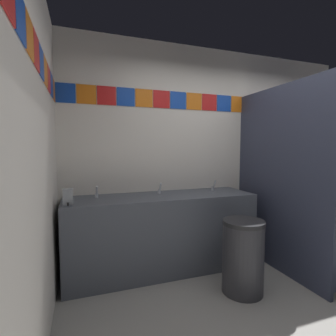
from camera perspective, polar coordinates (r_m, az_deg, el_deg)
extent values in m
plane|color=gray|center=(2.69, 29.31, -27.83)|extent=(8.79, 8.79, 0.00)
cube|color=silver|center=(3.55, 10.37, 3.51)|extent=(4.00, 0.08, 2.72)
cube|color=#1947B7|center=(3.11, -22.12, 15.37)|extent=(0.21, 0.01, 0.21)
cube|color=orange|center=(3.11, -17.87, 15.49)|extent=(0.21, 0.01, 0.21)
cube|color=red|center=(3.12, -13.65, 15.53)|extent=(0.21, 0.01, 0.21)
cube|color=#1947B7|center=(3.15, -9.47, 15.49)|extent=(0.21, 0.01, 0.21)
cube|color=orange|center=(3.20, -5.40, 15.37)|extent=(0.21, 0.01, 0.21)
cube|color=red|center=(3.26, -1.47, 15.19)|extent=(0.21, 0.01, 0.21)
cube|color=#1947B7|center=(3.33, 2.30, 14.95)|extent=(0.21, 0.01, 0.21)
cube|color=orange|center=(3.41, 5.89, 14.66)|extent=(0.21, 0.01, 0.21)
cube|color=red|center=(3.51, 9.28, 14.34)|extent=(0.21, 0.01, 0.21)
cube|color=#1947B7|center=(3.62, 12.47, 13.99)|extent=(0.21, 0.01, 0.21)
cube|color=orange|center=(3.74, 15.45, 13.63)|extent=(0.21, 0.01, 0.21)
cube|color=red|center=(3.87, 18.23, 13.26)|extent=(0.21, 0.01, 0.21)
cube|color=#1947B7|center=(4.00, 20.83, 12.88)|extent=(0.21, 0.01, 0.21)
cube|color=orange|center=(4.15, 23.24, 12.51)|extent=(0.21, 0.01, 0.21)
cube|color=red|center=(4.30, 25.47, 12.14)|extent=(0.21, 0.01, 0.21)
cube|color=#1947B7|center=(4.45, 27.55, 11.78)|extent=(0.21, 0.01, 0.21)
cube|color=orange|center=(4.62, 29.48, 11.44)|extent=(0.21, 0.01, 0.21)
cube|color=red|center=(4.78, 31.28, 11.10)|extent=(0.21, 0.01, 0.21)
cube|color=silver|center=(1.51, -30.18, 1.79)|extent=(0.08, 3.14, 2.72)
cube|color=#1947B7|center=(1.52, -30.26, 27.41)|extent=(0.01, 0.21, 0.21)
cube|color=orange|center=(1.72, -28.69, 24.53)|extent=(0.01, 0.21, 0.21)
cube|color=red|center=(1.93, -27.50, 22.25)|extent=(0.01, 0.21, 0.21)
cube|color=#1947B7|center=(2.15, -26.58, 20.41)|extent=(0.01, 0.21, 0.21)
cube|color=orange|center=(2.36, -25.84, 18.91)|extent=(0.01, 0.21, 0.21)
cube|color=red|center=(2.58, -25.23, 17.65)|extent=(0.01, 0.21, 0.21)
cube|color=#1947B7|center=(2.79, -24.72, 16.59)|extent=(0.01, 0.21, 0.21)
cube|color=orange|center=(3.01, -24.29, 15.68)|extent=(0.01, 0.21, 0.21)
cube|color=#4C515B|center=(3.04, -1.36, -14.29)|extent=(2.15, 0.62, 0.87)
cube|color=#4C515B|center=(3.22, -2.98, -5.96)|extent=(2.15, 0.03, 0.08)
cylinder|color=white|center=(2.78, -15.54, -8.07)|extent=(0.34, 0.34, 0.10)
cylinder|color=white|center=(2.91, -1.19, -7.35)|extent=(0.34, 0.34, 0.10)
cylinder|color=white|center=(3.20, 11.19, -6.35)|extent=(0.34, 0.34, 0.10)
cylinder|color=silver|center=(2.91, -15.75, -5.94)|extent=(0.04, 0.04, 0.05)
cylinder|color=silver|center=(2.84, -15.72, -4.73)|extent=(0.02, 0.06, 0.09)
cylinder|color=silver|center=(3.03, -2.01, -5.35)|extent=(0.04, 0.04, 0.05)
cylinder|color=silver|center=(2.97, -1.73, -4.18)|extent=(0.02, 0.06, 0.09)
cylinder|color=silver|center=(3.31, 9.99, -4.58)|extent=(0.04, 0.04, 0.05)
cylinder|color=silver|center=(3.26, 10.43, -3.49)|extent=(0.02, 0.06, 0.09)
cube|color=gray|center=(2.60, -21.56, -6.08)|extent=(0.09, 0.07, 0.16)
cylinder|color=black|center=(2.57, -21.57, -7.57)|extent=(0.02, 0.02, 0.03)
cube|color=#33384C|center=(3.19, 23.48, -2.27)|extent=(0.04, 1.44, 2.12)
cylinder|color=white|center=(3.95, 25.62, -13.88)|extent=(0.38, 0.38, 0.40)
torus|color=white|center=(3.89, 25.73, -10.87)|extent=(0.39, 0.39, 0.05)
cube|color=white|center=(4.00, 23.67, -8.11)|extent=(0.34, 0.17, 0.34)
cylinder|color=#333338|center=(2.74, 16.49, -18.89)|extent=(0.40, 0.40, 0.68)
cylinder|color=#262628|center=(2.62, 16.67, -11.65)|extent=(0.40, 0.40, 0.04)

